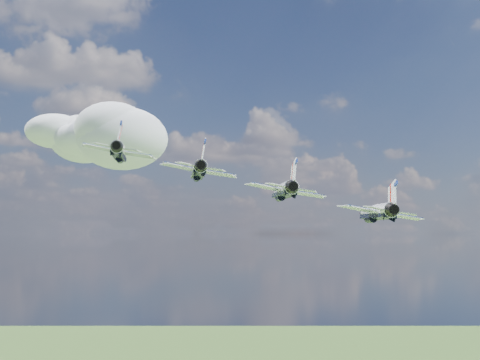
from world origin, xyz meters
name	(u,v)px	position (x,y,z in m)	size (l,w,h in m)	color
cloud_far	(84,130)	(27.54, 190.07, 179.32)	(52.48, 41.23, 20.62)	white
jet_0	(120,152)	(2.33, 7.68, 148.43)	(9.19, 13.61, 4.07)	silver
jet_1	(198,170)	(11.00, 0.63, 145.66)	(9.19, 13.61, 4.07)	white
jet_2	(283,190)	(19.68, -6.43, 142.89)	(9.19, 13.61, 4.07)	silver
jet_3	(375,212)	(28.35, -13.48, 140.12)	(9.19, 13.61, 4.07)	silver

